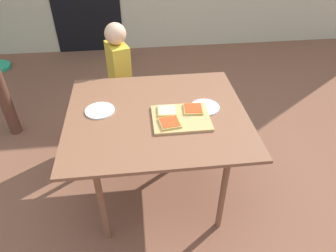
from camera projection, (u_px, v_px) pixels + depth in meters
ground_plane at (159, 188)px, 2.39m from camera, size 16.00×16.00×0.00m
dining_table at (157, 122)px, 1.99m from camera, size 1.14×1.00×0.71m
cutting_board at (181, 118)px, 1.90m from camera, size 0.35×0.29×0.02m
pizza_slice_far_left at (167, 111)px, 1.94m from camera, size 0.13×0.13×0.02m
pizza_slice_far_right at (193, 109)px, 1.96m from camera, size 0.13×0.13×0.02m
pizza_slice_near_left at (170, 123)px, 1.84m from camera, size 0.14×0.14×0.02m
plate_white_right at (205, 107)px, 2.00m from camera, size 0.19×0.19×0.01m
plate_white_left at (100, 110)px, 1.97m from camera, size 0.19×0.19×0.01m
child_left at (120, 76)px, 2.57m from camera, size 0.21×0.27×1.05m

